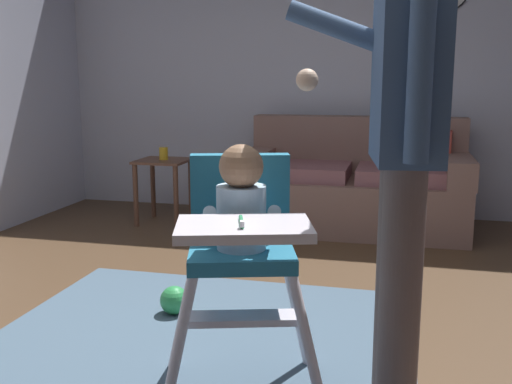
# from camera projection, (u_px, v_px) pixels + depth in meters

# --- Properties ---
(ground) EXTENTS (6.03, 7.24, 0.10)m
(ground) POSITION_uv_depth(u_px,v_px,m) (214.00, 358.00, 2.63)
(ground) COLOR brown
(wall_far) EXTENTS (5.23, 0.06, 2.76)m
(wall_far) POSITION_uv_depth(u_px,v_px,m) (313.00, 52.00, 5.08)
(wall_far) COLOR silver
(wall_far) RESTS_ON ground
(area_rug) EXTENTS (1.90, 2.43, 0.01)m
(area_rug) POSITION_uv_depth(u_px,v_px,m) (168.00, 381.00, 2.33)
(area_rug) COLOR #496075
(area_rug) RESTS_ON ground
(couch) EXTENTS (1.73, 0.86, 0.86)m
(couch) POSITION_uv_depth(u_px,v_px,m) (355.00, 186.00, 4.68)
(couch) COLOR #856359
(couch) RESTS_ON ground
(high_chair) EXTENTS (0.74, 0.83, 0.96)m
(high_chair) POSITION_uv_depth(u_px,v_px,m) (241.00, 229.00, 2.06)
(high_chair) COLOR white
(high_chair) RESTS_ON ground
(adult_standing) EXTENTS (0.56, 0.50, 1.64)m
(adult_standing) POSITION_uv_depth(u_px,v_px,m) (402.00, 150.00, 1.95)
(adult_standing) COLOR #695753
(adult_standing) RESTS_ON ground
(toy_ball) EXTENTS (0.14, 0.14, 0.14)m
(toy_ball) POSITION_uv_depth(u_px,v_px,m) (174.00, 300.00, 2.98)
(toy_ball) COLOR green
(toy_ball) RESTS_ON ground
(side_table) EXTENTS (0.40, 0.40, 0.52)m
(side_table) POSITION_uv_depth(u_px,v_px,m) (164.00, 177.00, 4.83)
(side_table) COLOR brown
(side_table) RESTS_ON ground
(sippy_cup) EXTENTS (0.07, 0.07, 0.10)m
(sippy_cup) POSITION_uv_depth(u_px,v_px,m) (164.00, 153.00, 4.79)
(sippy_cup) COLOR gold
(sippy_cup) RESTS_ON side_table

